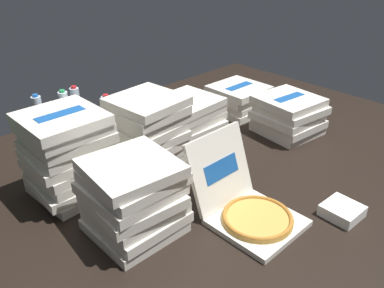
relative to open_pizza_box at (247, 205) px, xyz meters
name	(u,v)px	position (x,y,z in m)	size (l,w,h in m)	color
ground_plane	(212,171)	(0.20, 0.39, -0.08)	(3.20, 2.40, 0.02)	black
open_pizza_box	(247,205)	(0.00, 0.00, 0.00)	(0.35, 0.47, 0.36)	silver
pizza_stack_right_near	(189,116)	(0.41, 0.80, 0.05)	(0.37, 0.38, 0.24)	silver
pizza_stack_right_mid	(289,115)	(0.87, 0.37, 0.05)	(0.40, 0.40, 0.24)	silver
pizza_stack_center_far	(68,154)	(-0.45, 0.73, 0.14)	(0.38, 0.38, 0.43)	silver
pizza_stack_left_near	(239,98)	(0.91, 0.82, 0.02)	(0.37, 0.38, 0.19)	silver
pizza_stack_left_far	(146,130)	(0.00, 0.71, 0.12)	(0.39, 0.38, 0.38)	silver
pizza_stack_center_near	(133,197)	(-0.40, 0.29, 0.09)	(0.39, 0.38, 0.33)	silver
ice_bucket	(74,126)	(-0.16, 1.24, 0.01)	(0.33, 0.33, 0.17)	#B7BABF
water_bottle_0	(88,137)	(-0.20, 0.99, 0.05)	(0.06, 0.06, 0.25)	silver
water_bottle_1	(75,140)	(-0.27, 1.01, 0.05)	(0.06, 0.06, 0.25)	silver
water_bottle_2	(76,105)	(-0.01, 1.46, 0.05)	(0.06, 0.06, 0.25)	silver
water_bottle_3	(108,114)	(0.06, 1.18, 0.05)	(0.06, 0.06, 0.25)	silver
water_bottle_4	(39,114)	(-0.26, 1.49, 0.05)	(0.06, 0.06, 0.25)	silver
water_bottle_5	(58,137)	(-0.33, 1.10, 0.05)	(0.06, 0.06, 0.25)	white
water_bottle_6	(65,109)	(-0.10, 1.44, 0.05)	(0.06, 0.06, 0.25)	white
napkin_pile	(342,211)	(0.33, -0.29, -0.05)	(0.16, 0.16, 0.05)	white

